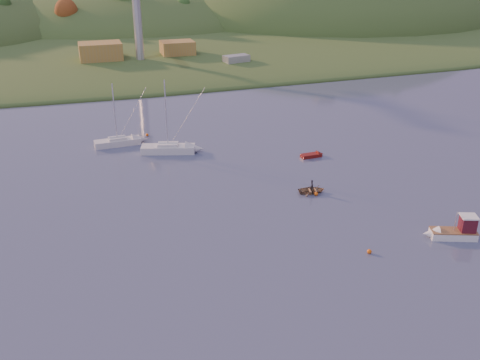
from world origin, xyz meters
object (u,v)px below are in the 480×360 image
object	(u,v)px
red_tender	(315,155)
fishing_boat	(450,231)
sailboat_near	(117,141)
canoe	(312,190)
sailboat_far	(168,148)

from	to	relation	value
red_tender	fishing_boat	bearing A→B (deg)	-85.72
fishing_boat	sailboat_near	distance (m)	54.28
canoe	red_tender	distance (m)	13.80
fishing_boat	red_tender	xyz separation A→B (m)	(-3.56, 28.27, -0.57)
sailboat_near	red_tender	world-z (taller)	sailboat_near
fishing_boat	canoe	world-z (taller)	fishing_boat
red_tender	sailboat_near	bearing A→B (deg)	150.15
fishing_boat	sailboat_near	world-z (taller)	sailboat_near
sailboat_far	red_tender	bearing A→B (deg)	-5.84
fishing_boat	canoe	bearing A→B (deg)	-37.90
sailboat_far	fishing_boat	bearing A→B (deg)	-39.30
sailboat_near	red_tender	bearing A→B (deg)	-30.49
sailboat_near	sailboat_far	distance (m)	9.55
canoe	sailboat_near	bearing A→B (deg)	47.61
sailboat_near	canoe	size ratio (longest dim) A/B	2.91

